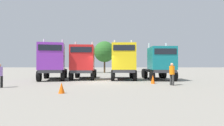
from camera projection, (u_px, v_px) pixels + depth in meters
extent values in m
plane|color=gray|center=(100.00, 82.00, 15.48)|extent=(200.00, 200.00, 0.00)
cube|color=#333338|center=(54.00, 71.00, 18.77)|extent=(3.53, 6.50, 0.30)
cube|color=purple|center=(52.00, 57.00, 16.87)|extent=(2.84, 2.73, 2.62)
cube|color=black|center=(50.00, 48.00, 15.76)|extent=(2.06, 0.51, 0.55)
cylinder|color=silver|center=(63.00, 54.00, 18.32)|extent=(0.22, 0.22, 3.22)
cylinder|color=silver|center=(44.00, 54.00, 17.92)|extent=(0.22, 0.22, 3.22)
cylinder|color=#333338|center=(55.00, 68.00, 20.09)|extent=(1.32, 1.32, 0.12)
cylinder|color=black|center=(63.00, 76.00, 16.67)|extent=(0.58, 1.13, 1.08)
cylinder|color=black|center=(39.00, 76.00, 16.20)|extent=(0.58, 1.13, 1.08)
cylinder|color=black|center=(65.00, 74.00, 20.44)|extent=(0.58, 1.13, 1.08)
cylinder|color=black|center=(46.00, 74.00, 19.98)|extent=(0.58, 1.13, 1.08)
cylinder|color=black|center=(66.00, 73.00, 21.52)|extent=(0.58, 1.13, 1.08)
cylinder|color=black|center=(47.00, 73.00, 21.05)|extent=(0.58, 1.13, 1.08)
cube|color=#333338|center=(84.00, 71.00, 19.66)|extent=(2.56, 6.07, 0.30)
cube|color=red|center=(83.00, 58.00, 17.89)|extent=(2.54, 2.50, 2.58)
cube|color=black|center=(81.00, 50.00, 16.70)|extent=(2.10, 0.17, 0.55)
cylinder|color=silver|center=(92.00, 56.00, 19.27)|extent=(0.19, 0.19, 3.18)
cylinder|color=silver|center=(76.00, 56.00, 19.18)|extent=(0.19, 0.19, 3.18)
cylinder|color=#333338|center=(86.00, 69.00, 20.97)|extent=(1.16, 1.16, 0.12)
cylinder|color=black|center=(93.00, 75.00, 17.44)|extent=(0.41, 1.04, 1.02)
cylinder|color=black|center=(71.00, 76.00, 17.34)|extent=(0.41, 1.04, 1.02)
cylinder|color=black|center=(95.00, 74.00, 21.08)|extent=(0.41, 1.04, 1.02)
cylinder|color=black|center=(77.00, 74.00, 20.98)|extent=(0.41, 1.04, 1.02)
cylinder|color=black|center=(95.00, 73.00, 22.18)|extent=(0.41, 1.04, 1.02)
cylinder|color=black|center=(78.00, 73.00, 22.08)|extent=(0.41, 1.04, 1.02)
cube|color=#333338|center=(123.00, 70.00, 19.12)|extent=(2.30, 5.82, 0.30)
cube|color=yellow|center=(124.00, 57.00, 17.48)|extent=(2.44, 2.49, 2.66)
cube|color=black|center=(124.00, 48.00, 16.24)|extent=(2.10, 0.08, 0.55)
cylinder|color=silver|center=(132.00, 55.00, 18.83)|extent=(0.18, 0.18, 3.26)
cylinder|color=silver|center=(115.00, 55.00, 18.88)|extent=(0.18, 0.18, 3.26)
cylinder|color=#333338|center=(123.00, 68.00, 20.40)|extent=(1.12, 1.12, 0.12)
cylinder|color=black|center=(135.00, 75.00, 16.89)|extent=(0.37, 1.09, 1.08)
cylinder|color=black|center=(113.00, 75.00, 16.96)|extent=(0.37, 1.09, 1.08)
cylinder|color=black|center=(132.00, 74.00, 20.37)|extent=(0.37, 1.09, 1.08)
cylinder|color=black|center=(114.00, 74.00, 20.44)|extent=(0.37, 1.09, 1.08)
cylinder|color=black|center=(131.00, 73.00, 21.47)|extent=(0.37, 1.09, 1.08)
cylinder|color=black|center=(114.00, 73.00, 21.54)|extent=(0.37, 1.09, 1.08)
cube|color=#333338|center=(157.00, 70.00, 18.77)|extent=(2.28, 5.71, 0.30)
cube|color=#14727A|center=(161.00, 58.00, 17.22)|extent=(2.44, 2.58, 2.27)
cube|color=black|center=(165.00, 51.00, 15.93)|extent=(2.10, 0.07, 0.55)
cylinder|color=silver|center=(166.00, 56.00, 18.65)|extent=(0.18, 0.18, 2.87)
cylinder|color=silver|center=(149.00, 56.00, 18.64)|extent=(0.18, 0.18, 2.87)
cylinder|color=#333338|center=(155.00, 68.00, 20.02)|extent=(1.12, 1.12, 0.12)
cylinder|color=black|center=(174.00, 76.00, 16.63)|extent=(0.37, 1.09, 1.09)
cylinder|color=black|center=(152.00, 76.00, 16.62)|extent=(0.37, 1.09, 1.09)
cylinder|color=black|center=(164.00, 74.00, 20.00)|extent=(0.37, 1.09, 1.09)
cylinder|color=black|center=(145.00, 74.00, 20.00)|extent=(0.37, 1.09, 1.09)
cylinder|color=black|center=(161.00, 73.00, 21.10)|extent=(0.37, 1.09, 1.09)
cylinder|color=black|center=(144.00, 73.00, 21.10)|extent=(0.37, 1.09, 1.09)
cylinder|color=#313131|center=(171.00, 80.00, 13.29)|extent=(0.20, 0.20, 0.85)
cylinder|color=#313131|center=(173.00, 80.00, 13.03)|extent=(0.20, 0.20, 0.85)
cylinder|color=orange|center=(172.00, 70.00, 13.17)|extent=(0.51, 0.51, 0.67)
sphere|color=tan|center=(172.00, 64.00, 13.18)|extent=(0.23, 0.23, 0.23)
cylinder|color=black|center=(2.00, 82.00, 11.86)|extent=(0.23, 0.23, 0.82)
cone|color=#F2590C|center=(62.00, 88.00, 9.45)|extent=(0.36, 0.36, 0.61)
cone|color=#F2590C|center=(153.00, 79.00, 14.35)|extent=(0.36, 0.36, 0.74)
cylinder|color=#4C3823|center=(87.00, 66.00, 35.84)|extent=(0.36, 0.36, 2.90)
sphere|color=#286023|center=(87.00, 53.00, 35.88)|extent=(2.92, 2.92, 2.92)
cylinder|color=#4C3823|center=(105.00, 66.00, 34.89)|extent=(0.36, 0.36, 2.63)
sphere|color=#286023|center=(105.00, 52.00, 34.93)|extent=(4.35, 4.35, 4.35)
cylinder|color=#4C3823|center=(128.00, 66.00, 38.23)|extent=(0.36, 0.36, 2.76)
sphere|color=#286023|center=(128.00, 55.00, 38.27)|extent=(2.88, 2.88, 2.88)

